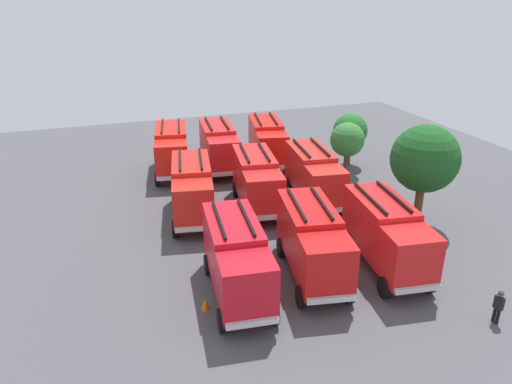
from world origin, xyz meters
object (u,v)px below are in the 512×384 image
object	(u,v)px
firefighter_0	(307,158)
tree_2	(425,159)
fire_truck_8	(387,233)
tree_1	(347,140)
fire_truck_4	(257,179)
fire_truck_6	(267,140)
fire_truck_3	(219,145)
fire_truck_7	(314,174)
fire_truck_5	(313,240)
traffic_cone_0	(205,304)
firefighter_2	(318,171)
fire_truck_2	(237,257)
tree_0	(350,131)
firefighter_1	(498,306)
traffic_cone_1	(292,211)
fire_truck_0	(172,149)
fire_truck_1	(192,188)

from	to	relation	value
firefighter_0	tree_2	bearing A→B (deg)	-96.18
fire_truck_8	tree_1	world-z (taller)	tree_1
fire_truck_4	fire_truck_6	size ratio (longest dim) A/B	0.99
firefighter_0	tree_1	xyz separation A→B (m)	(2.01, 2.63, 1.90)
fire_truck_3	fire_truck_8	distance (m)	18.73
fire_truck_7	fire_truck_8	size ratio (longest dim) A/B	1.00
fire_truck_5	traffic_cone_0	size ratio (longest dim) A/B	12.52
fire_truck_3	firefighter_2	distance (m)	8.65
firefighter_0	fire_truck_3	bearing A→B (deg)	143.49
fire_truck_3	fire_truck_7	xyz separation A→B (m)	(8.75, 4.64, 0.00)
fire_truck_2	fire_truck_6	world-z (taller)	same
fire_truck_6	tree_0	distance (m)	7.17
fire_truck_3	firefighter_1	world-z (taller)	fire_truck_3
fire_truck_2	traffic_cone_1	size ratio (longest dim) A/B	10.90
fire_truck_8	firefighter_2	distance (m)	12.87
fire_truck_0	fire_truck_3	world-z (taller)	same
fire_truck_1	firefighter_2	size ratio (longest dim) A/B	4.35
tree_2	fire_truck_4	bearing A→B (deg)	-122.31
fire_truck_0	fire_truck_2	distance (m)	18.43
traffic_cone_0	fire_truck_2	bearing A→B (deg)	111.32
tree_1	traffic_cone_0	xyz separation A→B (m)	(14.37, -15.45, -2.63)
fire_truck_7	tree_1	size ratio (longest dim) A/B	1.71
firefighter_0	tree_0	world-z (taller)	tree_0
fire_truck_0	fire_truck_5	size ratio (longest dim) A/B	1.00
traffic_cone_1	traffic_cone_0	bearing A→B (deg)	-44.04
fire_truck_4	firefighter_2	world-z (taller)	fire_truck_4
fire_truck_5	fire_truck_6	distance (m)	18.17
tree_2	fire_truck_8	bearing A→B (deg)	-51.75
fire_truck_7	firefighter_2	xyz separation A→B (m)	(-3.22, 1.91, -1.18)
fire_truck_1	fire_truck_7	xyz separation A→B (m)	(0.29, 8.76, 0.00)
fire_truck_0	tree_0	distance (m)	15.22
traffic_cone_1	fire_truck_2	bearing A→B (deg)	-39.22
fire_truck_1	fire_truck_2	xyz separation A→B (m)	(9.53, 0.19, 0.00)
fire_truck_7	traffic_cone_1	distance (m)	3.43
tree_1	fire_truck_4	bearing A→B (deg)	-66.26
firefighter_0	tree_0	xyz separation A→B (m)	(0.11, 3.95, 2.03)
fire_truck_0	fire_truck_2	world-z (taller)	same
traffic_cone_0	fire_truck_1	bearing A→B (deg)	170.87
fire_truck_4	traffic_cone_1	distance (m)	3.26
firefighter_0	fire_truck_1	bearing A→B (deg)	-169.47
fire_truck_5	fire_truck_6	world-z (taller)	same
fire_truck_6	firefighter_0	distance (m)	3.80
fire_truck_8	traffic_cone_1	bearing A→B (deg)	-155.90
fire_truck_2	fire_truck_4	bearing A→B (deg)	161.95
fire_truck_6	fire_truck_7	world-z (taller)	same
fire_truck_7	fire_truck_8	bearing A→B (deg)	6.85
fire_truck_1	fire_truck_6	size ratio (longest dim) A/B	1.00
tree_2	firefighter_1	bearing A→B (deg)	-16.07
fire_truck_4	fire_truck_6	xyz separation A→B (m)	(-8.53, 3.93, 0.00)
tree_2	fire_truck_0	bearing A→B (deg)	-137.28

